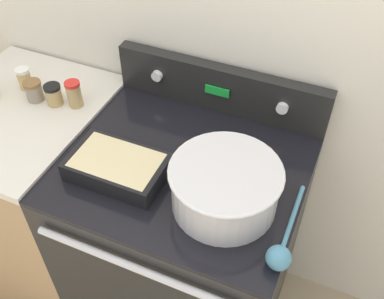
% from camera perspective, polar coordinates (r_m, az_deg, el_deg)
% --- Properties ---
extents(kitchen_wall, '(8.00, 0.05, 2.50)m').
position_cam_1_polar(kitchen_wall, '(1.57, 4.75, 14.93)').
color(kitchen_wall, silver).
rests_on(kitchen_wall, ground_plane).
extents(stove_range, '(0.79, 0.72, 0.96)m').
position_cam_1_polar(stove_range, '(1.84, -0.81, -12.26)').
color(stove_range, black).
rests_on(stove_range, ground_plane).
extents(control_panel, '(0.79, 0.07, 0.18)m').
position_cam_1_polar(control_panel, '(1.63, 3.60, 7.77)').
color(control_panel, black).
rests_on(control_panel, stove_range).
extents(side_counter, '(0.59, 0.69, 0.97)m').
position_cam_1_polar(side_counter, '(2.11, -18.29, -5.32)').
color(side_counter, tan).
rests_on(side_counter, ground_plane).
extents(mixing_bowl, '(0.33, 0.33, 0.15)m').
position_cam_1_polar(mixing_bowl, '(1.30, 4.22, -4.56)').
color(mixing_bowl, silver).
rests_on(mixing_bowl, stove_range).
extents(casserole_dish, '(0.30, 0.19, 0.07)m').
position_cam_1_polar(casserole_dish, '(1.43, -9.43, -2.09)').
color(casserole_dish, black).
rests_on(casserole_dish, stove_range).
extents(ladle, '(0.07, 0.33, 0.07)m').
position_cam_1_polar(ladle, '(1.24, 11.18, -12.67)').
color(ladle, teal).
rests_on(ladle, stove_range).
extents(spice_jar_red_cap, '(0.06, 0.06, 0.10)m').
position_cam_1_polar(spice_jar_red_cap, '(1.70, -14.74, 6.84)').
color(spice_jar_red_cap, tan).
rests_on(spice_jar_red_cap, side_counter).
extents(spice_jar_black_cap, '(0.06, 0.06, 0.08)m').
position_cam_1_polar(spice_jar_black_cap, '(1.73, -17.15, 6.68)').
color(spice_jar_black_cap, tan).
rests_on(spice_jar_black_cap, side_counter).
extents(spice_jar_brown_cap, '(0.07, 0.07, 0.08)m').
position_cam_1_polar(spice_jar_brown_cap, '(1.78, -19.44, 7.05)').
color(spice_jar_brown_cap, gray).
rests_on(spice_jar_brown_cap, side_counter).
extents(spice_jar_white_cap, '(0.05, 0.05, 0.09)m').
position_cam_1_polar(spice_jar_white_cap, '(1.85, -20.51, 8.44)').
color(spice_jar_white_cap, tan).
rests_on(spice_jar_white_cap, side_counter).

